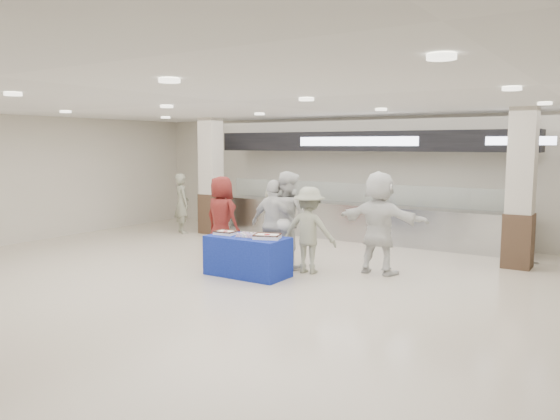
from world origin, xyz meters
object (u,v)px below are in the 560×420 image
Objects in this scene: soldier_a at (272,224)px; chef_short at (274,224)px; cupcake_tray at (248,235)px; soldier_b at (309,230)px; sheet_cake_right at (267,236)px; chef_tall at (288,219)px; soldier_bg at (182,203)px; civilian_maroon at (222,217)px; sheet_cake_left at (226,232)px; civilian_white at (379,223)px; display_table at (248,256)px.

soldier_a is 0.77m from chef_short.
cupcake_tray is 1.19m from soldier_b.
soldier_b is (0.41, 0.82, 0.04)m from sheet_cake_right.
cupcake_tray is at bearing 36.71° from soldier_b.
soldier_bg is (-4.75, 1.99, -0.14)m from chef_tall.
civilian_maroon reaches higher than soldier_b.
chef_short reaches higher than cupcake_tray.
soldier_bg is at bearing -26.50° from civilian_maroon.
chef_tall is at bearing 57.03° from sheet_cake_left.
sheet_cake_right is at bearing 116.21° from chef_short.
soldier_a is at bearing 106.28° from cupcake_tray.
chef_tall is at bearing -173.93° from soldier_bg.
civilian_white is (2.40, 0.07, 0.21)m from soldier_a.
civilian_maroon reaches higher than chef_short.
display_table is 0.61m from sheet_cake_right.
sheet_cake_right is at bearing 2.60° from sheet_cake_left.
soldier_a is 0.93× the size of soldier_b.
chef_tall reaches higher than soldier_a.
cupcake_tray is at bearing 1.40° from sheet_cake_left.
sheet_cake_right is at bearing 159.26° from civilian_maroon.
sheet_cake_left is 0.94m from sheet_cake_right.
sheet_cake_left is 0.53m from cupcake_tray.
soldier_bg reaches higher than cupcake_tray.
civilian_maroon is 3.48m from civilian_white.
sheet_cake_left is 1.61m from soldier_b.
sheet_cake_left is 0.25× the size of soldier_bg.
soldier_a is at bearing -172.63° from soldier_bg.
civilian_maroon is 1.50m from chef_short.
chef_short is at bearing 57.26° from sheet_cake_left.
display_table is 0.78× the size of civilian_white.
sheet_cake_left reaches higher than cupcake_tray.
civilian_maroon is at bearing 17.12° from chef_tall.
civilian_maroon is 1.07× the size of soldier_bg.
display_table is at bearing 93.51° from chef_tall.
civilian_maroon is at bearing 132.08° from sheet_cake_left.
sheet_cake_left is 0.21× the size of civilian_white.
cupcake_tray is 0.27× the size of soldier_b.
chef_short is at bearing 86.41° from display_table.
soldier_b reaches higher than sheet_cake_right.
chef_tall is (0.19, 1.09, 0.19)m from cupcake_tray.
soldier_bg is at bearing 148.43° from sheet_cake_right.
sheet_cake_left reaches higher than display_table.
cupcake_tray is at bearing 152.23° from civilian_maroon.
display_table is 1.00× the size of soldier_a.
soldier_b is (0.64, -0.24, -0.14)m from chef_tall.
sheet_cake_right is 0.92m from soldier_b.
civilian_maroon is 1.13m from soldier_a.
display_table is 0.93× the size of soldier_bg.
soldier_bg is at bearing 142.45° from sheet_cake_left.
chef_short is 1.06× the size of soldier_bg.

